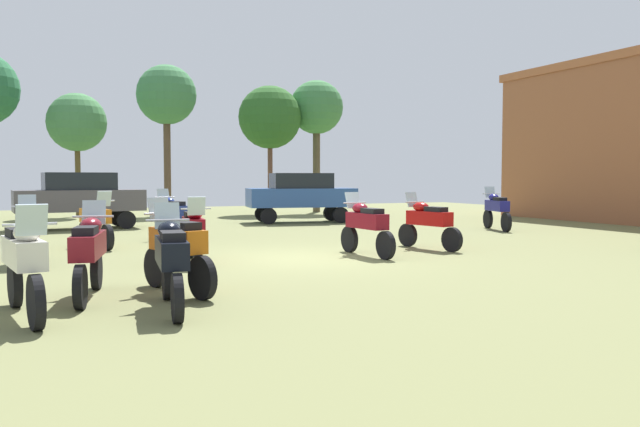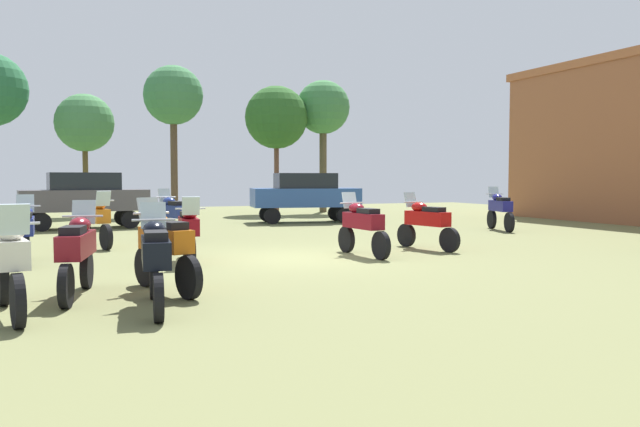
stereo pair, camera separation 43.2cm
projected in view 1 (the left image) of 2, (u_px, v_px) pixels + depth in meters
ground_plane at (304, 259)px, 14.48m from camera, size 44.00×52.00×0.02m
motorcycle_2 at (428, 221)px, 16.30m from camera, size 0.72×2.16×1.44m
motorcycle_3 at (194, 230)px, 13.74m from camera, size 0.62×2.10×1.44m
motorcycle_4 at (24, 261)px, 8.29m from camera, size 0.69×2.30×1.51m
motorcycle_5 at (171, 258)px, 8.81m from camera, size 0.63×2.26×1.46m
motorcycle_6 at (27, 231)px, 13.40m from camera, size 0.62×2.08×1.46m
motorcycle_7 at (89, 251)px, 9.65m from camera, size 0.75×2.25×1.46m
motorcycle_8 at (173, 215)px, 18.56m from camera, size 0.79×2.08×1.50m
motorcycle_9 at (96, 220)px, 16.48m from camera, size 0.81×2.13×1.49m
motorcycle_10 at (497, 209)px, 22.21m from camera, size 0.88×2.24×1.50m
motorcycle_11 at (177, 247)px, 10.10m from camera, size 0.82×2.09×1.50m
motorcycle_13 at (366, 225)px, 14.91m from camera, size 0.62×2.23×1.48m
car_2 at (79, 196)px, 22.64m from camera, size 4.42×2.11×2.00m
car_3 at (301, 194)px, 25.94m from camera, size 4.54×2.50×2.00m
tree_1 at (316, 109)px, 33.44m from camera, size 2.79×2.79×6.89m
tree_2 at (166, 96)px, 31.08m from camera, size 2.89×2.89×7.29m
tree_4 at (270, 118)px, 32.42m from camera, size 3.19×3.19×6.47m
tree_6 at (77, 123)px, 29.80m from camera, size 2.71×2.71×5.75m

